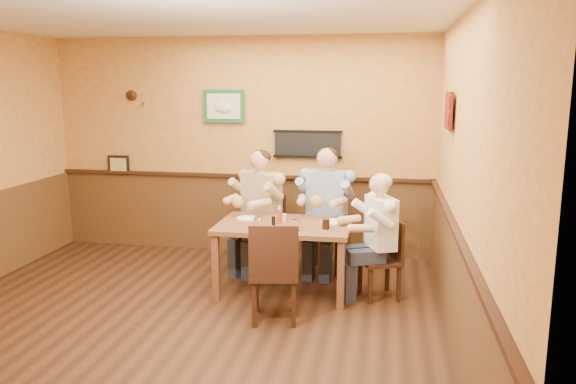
% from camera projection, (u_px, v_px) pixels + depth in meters
% --- Properties ---
extents(room, '(5.02, 5.03, 2.81)m').
position_uv_depth(room, '(187.00, 143.00, 4.98)').
color(room, black).
rests_on(room, ground).
extents(dining_table, '(1.40, 0.90, 0.75)m').
position_uv_depth(dining_table, '(284.00, 232.00, 5.95)').
color(dining_table, brown).
rests_on(dining_table, ground).
extents(chair_back_left, '(0.56, 0.56, 0.91)m').
position_uv_depth(chair_back_left, '(262.00, 233.00, 6.70)').
color(chair_back_left, '#3A1F12').
rests_on(chair_back_left, ground).
extents(chair_back_right, '(0.49, 0.49, 0.93)m').
position_uv_depth(chair_back_right, '(327.00, 233.00, 6.65)').
color(chair_back_right, '#3A1F12').
rests_on(chair_back_right, ground).
extents(chair_right_end, '(0.50, 0.50, 0.82)m').
position_uv_depth(chair_right_end, '(380.00, 259.00, 5.82)').
color(chair_right_end, '#3A1F12').
rests_on(chair_right_end, ground).
extents(chair_near_side, '(0.51, 0.51, 0.97)m').
position_uv_depth(chair_near_side, '(274.00, 271.00, 5.25)').
color(chair_near_side, '#3A1F12').
rests_on(chair_near_side, ground).
extents(diner_tan_shirt, '(0.80, 0.80, 1.30)m').
position_uv_depth(diner_tan_shirt, '(262.00, 217.00, 6.66)').
color(diner_tan_shirt, '#CFB68E').
rests_on(diner_tan_shirt, ground).
extents(diner_blue_polo, '(0.71, 0.71, 1.33)m').
position_uv_depth(diner_blue_polo, '(327.00, 216.00, 6.61)').
color(diner_blue_polo, '#88A8CD').
rests_on(diner_blue_polo, ground).
extents(diner_white_elder, '(0.71, 0.71, 1.18)m').
position_uv_depth(diner_white_elder, '(380.00, 243.00, 5.79)').
color(diner_white_elder, white).
rests_on(diner_white_elder, ground).
extents(water_glass_left, '(0.11, 0.11, 0.13)m').
position_uv_depth(water_glass_left, '(258.00, 223.00, 5.68)').
color(water_glass_left, white).
rests_on(water_glass_left, dining_table).
extents(water_glass_mid, '(0.09, 0.09, 0.12)m').
position_uv_depth(water_glass_mid, '(296.00, 225.00, 5.64)').
color(water_glass_mid, white).
rests_on(water_glass_mid, dining_table).
extents(cola_tumbler, '(0.10, 0.10, 0.10)m').
position_uv_depth(cola_tumbler, '(326.00, 224.00, 5.71)').
color(cola_tumbler, black).
rests_on(cola_tumbler, dining_table).
extents(hot_sauce_bottle, '(0.04, 0.04, 0.17)m').
position_uv_depth(hot_sauce_bottle, '(279.00, 216.00, 5.90)').
color(hot_sauce_bottle, red).
rests_on(hot_sauce_bottle, dining_table).
extents(salt_shaker, '(0.05, 0.05, 0.09)m').
position_uv_depth(salt_shaker, '(284.00, 218.00, 5.98)').
color(salt_shaker, white).
rests_on(salt_shaker, dining_table).
extents(pepper_shaker, '(0.05, 0.05, 0.09)m').
position_uv_depth(pepper_shaker, '(273.00, 221.00, 5.85)').
color(pepper_shaker, black).
rests_on(pepper_shaker, dining_table).
extents(plate_far_left, '(0.26, 0.26, 0.02)m').
position_uv_depth(plate_far_left, '(247.00, 218.00, 6.14)').
color(plate_far_left, white).
rests_on(plate_far_left, dining_table).
extents(plate_far_right, '(0.30, 0.30, 0.02)m').
position_uv_depth(plate_far_right, '(333.00, 222.00, 5.96)').
color(plate_far_right, white).
rests_on(plate_far_right, dining_table).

